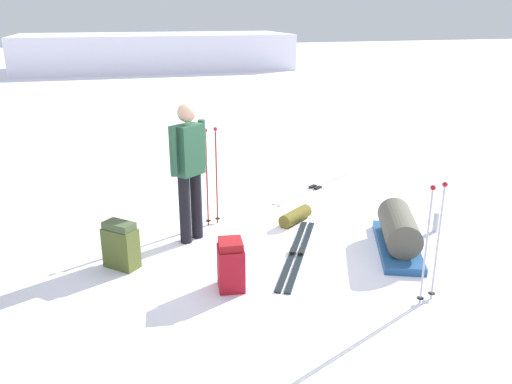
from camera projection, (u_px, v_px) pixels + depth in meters
name	position (u px, v px, depth m)	size (l,w,h in m)	color
ground_plane	(256.00, 247.00, 6.35)	(80.00, 80.00, 0.00)	white
distant_snow_ridge	(155.00, 52.00, 25.48)	(12.72, 5.00, 1.65)	white
skier_standing	(189.00, 166.00, 6.25)	(0.48, 0.38, 1.70)	black
ski_pair_near	(315.00, 188.00, 8.40)	(1.77, 1.21, 0.05)	silver
ski_pair_far	(297.00, 253.00, 6.16)	(1.10, 1.73, 0.05)	black
backpack_large_dark	(121.00, 245.00, 5.77)	(0.41, 0.42, 0.53)	#485422
backpack_bright	(231.00, 265.00, 5.33)	(0.30, 0.33, 0.53)	maroon
ski_poles_planted_near	(212.00, 172.00, 6.80)	(0.21, 0.11, 1.31)	maroon
ski_poles_planted_far	(433.00, 238.00, 4.94)	(0.23, 0.12, 1.22)	#B4ADBC
gear_sled	(398.00, 232.00, 6.21)	(0.95, 1.42, 0.49)	#204E86
sleeping_mat_rolled	(295.00, 216.00, 7.05)	(0.18, 0.18, 0.55)	brown
thermos_bottle	(436.00, 222.00, 6.75)	(0.07, 0.07, 0.26)	#ADB6C0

